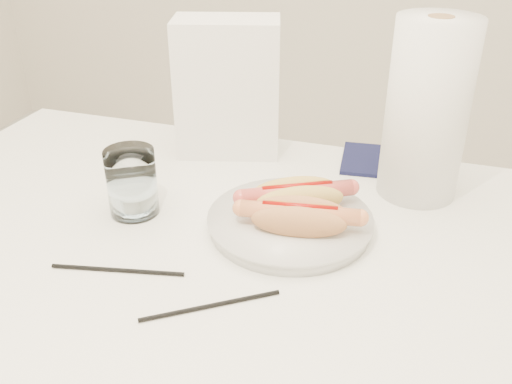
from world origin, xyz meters
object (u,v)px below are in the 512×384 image
(hotdog_left, at_px, (297,197))
(water_glass, at_px, (132,182))
(hotdog_right, at_px, (300,217))
(plate, at_px, (290,224))
(table, at_px, (211,268))
(napkin_box, at_px, (228,88))
(paper_towel_roll, at_px, (427,111))

(hotdog_left, xyz_separation_m, water_glass, (-0.26, -0.06, 0.01))
(hotdog_right, bearing_deg, plate, 118.00)
(table, bearing_deg, plate, 28.02)
(hotdog_left, distance_m, napkin_box, 0.31)
(table, distance_m, hotdog_left, 0.18)
(paper_towel_roll, bearing_deg, table, -139.45)
(hotdog_left, xyz_separation_m, napkin_box, (-0.20, 0.22, 0.09))
(paper_towel_roll, bearing_deg, plate, -133.37)
(table, distance_m, hotdog_right, 0.17)
(hotdog_right, height_order, napkin_box, napkin_box)
(hotdog_left, relative_size, napkin_box, 0.65)
(plate, xyz_separation_m, hotdog_left, (0.00, 0.03, 0.03))
(table, xyz_separation_m, paper_towel_roll, (0.29, 0.25, 0.21))
(water_glass, height_order, napkin_box, napkin_box)
(napkin_box, bearing_deg, hotdog_left, -64.34)
(hotdog_left, height_order, water_glass, water_glass)
(hotdog_right, distance_m, water_glass, 0.28)
(water_glass, bearing_deg, paper_towel_roll, 26.32)
(plate, height_order, water_glass, water_glass)
(table, bearing_deg, hotdog_left, 38.16)
(water_glass, bearing_deg, napkin_box, 77.26)
(napkin_box, bearing_deg, table, -91.10)
(hotdog_right, height_order, water_glass, water_glass)
(table, height_order, hotdog_right, hotdog_right)
(napkin_box, bearing_deg, plate, -68.30)
(hotdog_left, height_order, hotdog_right, same)
(hotdog_right, bearing_deg, hotdog_left, 99.05)
(napkin_box, xyz_separation_m, paper_towel_roll, (0.38, -0.06, 0.02))
(hotdog_right, bearing_deg, table, -175.97)
(table, xyz_separation_m, hotdog_left, (0.12, 0.09, 0.10))
(hotdog_right, bearing_deg, paper_towel_roll, 45.33)
(napkin_box, distance_m, paper_towel_roll, 0.38)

